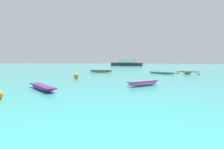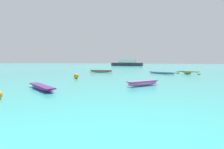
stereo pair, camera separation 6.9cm
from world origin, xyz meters
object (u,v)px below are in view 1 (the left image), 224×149
at_px(moored_boat_0, 42,87).
at_px(moored_boat_2, 143,83).
at_px(moored_boat_1, 101,71).
at_px(mooring_buoy_2, 76,76).
at_px(moored_boat_4, 188,73).
at_px(distant_ferry, 127,63).
at_px(moored_boat_3, 162,73).

distance_m(moored_boat_0, moored_boat_2, 7.40).
bearing_deg(moored_boat_1, mooring_buoy_2, -88.92).
relative_size(moored_boat_4, mooring_buoy_2, 6.71).
height_order(moored_boat_2, distant_ferry, distant_ferry).
distance_m(moored_boat_3, distant_ferry, 41.07).
xyz_separation_m(mooring_buoy_2, distant_ferry, (-5.50, 48.73, 0.80)).
bearing_deg(moored_boat_4, moored_boat_3, 130.77).
xyz_separation_m(moored_boat_1, moored_boat_4, (13.56, 0.57, -0.06)).
height_order(moored_boat_3, distant_ferry, distant_ferry).
relative_size(moored_boat_2, moored_boat_4, 0.73).
xyz_separation_m(moored_boat_0, moored_boat_4, (10.96, 18.27, 0.00)).
distance_m(moored_boat_0, mooring_buoy_2, 7.27).
xyz_separation_m(moored_boat_3, mooring_buoy_2, (-8.66, -10.19, 0.11)).
bearing_deg(moored_boat_2, distant_ferry, 55.00).
bearing_deg(moored_boat_1, moored_boat_0, -87.20).
xyz_separation_m(moored_boat_4, distant_ferry, (-17.83, 37.60, 0.90)).
bearing_deg(distant_ferry, moored_boat_4, -64.63).
relative_size(moored_boat_0, moored_boat_1, 0.92).
relative_size(moored_boat_2, distant_ferry, 0.22).
relative_size(moored_boat_1, moored_boat_4, 1.12).
bearing_deg(moored_boat_3, mooring_buoy_2, -104.00).
bearing_deg(distant_ferry, moored_boat_2, -75.78).
bearing_deg(moored_boat_3, distant_ferry, 136.53).
bearing_deg(distant_ferry, moored_boat_3, -69.83).
relative_size(moored_boat_1, mooring_buoy_2, 7.54).
distance_m(moored_boat_3, moored_boat_4, 3.79).
xyz_separation_m(moored_boat_0, moored_boat_2, (6.31, 3.87, 0.05)).
bearing_deg(moored_boat_2, mooring_buoy_2, 107.74).
bearing_deg(moored_boat_4, moored_boat_0, 175.37).
distance_m(moored_boat_0, distant_ferry, 56.29).
xyz_separation_m(moored_boat_0, distant_ferry, (-6.87, 55.87, 0.90)).
distance_m(moored_boat_0, moored_boat_1, 17.89).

